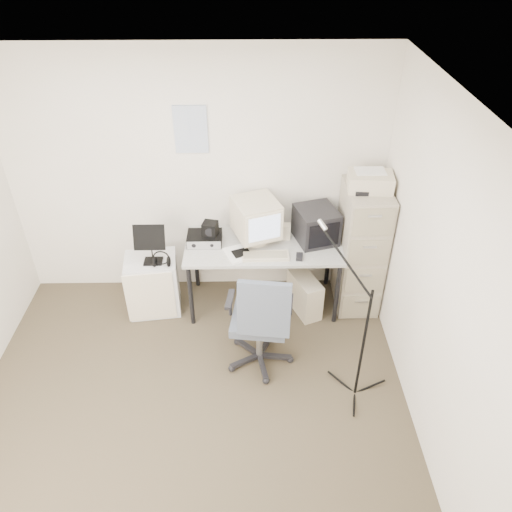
{
  "coord_description": "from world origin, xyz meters",
  "views": [
    {
      "loc": [
        0.49,
        -2.5,
        3.43
      ],
      "look_at": [
        0.55,
        0.95,
        0.95
      ],
      "focal_mm": 35.0,
      "sensor_mm": 36.0,
      "label": 1
    }
  ],
  "objects_px": {
    "office_chair": "(260,317)",
    "side_cart": "(153,284)",
    "filing_cabinet": "(360,248)",
    "desk": "(263,274)"
  },
  "relations": [
    {
      "from": "desk",
      "to": "office_chair",
      "type": "xyz_separation_m",
      "value": [
        -0.06,
        -0.8,
        0.16
      ]
    },
    {
      "from": "office_chair",
      "to": "side_cart",
      "type": "height_order",
      "value": "office_chair"
    },
    {
      "from": "filing_cabinet",
      "to": "side_cart",
      "type": "height_order",
      "value": "filing_cabinet"
    },
    {
      "from": "desk",
      "to": "office_chair",
      "type": "relative_size",
      "value": 1.43
    },
    {
      "from": "office_chair",
      "to": "desk",
      "type": "bearing_deg",
      "value": 93.65
    },
    {
      "from": "side_cart",
      "to": "desk",
      "type": "bearing_deg",
      "value": -3.88
    },
    {
      "from": "side_cart",
      "to": "filing_cabinet",
      "type": "bearing_deg",
      "value": -4.58
    },
    {
      "from": "office_chair",
      "to": "side_cart",
      "type": "relative_size",
      "value": 1.72
    },
    {
      "from": "office_chair",
      "to": "side_cart",
      "type": "bearing_deg",
      "value": 152.37
    },
    {
      "from": "filing_cabinet",
      "to": "office_chair",
      "type": "distance_m",
      "value": 1.31
    }
  ]
}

